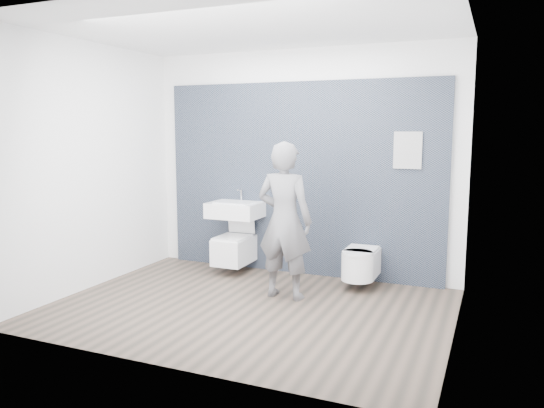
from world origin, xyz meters
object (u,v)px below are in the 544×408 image
at_px(washbasin, 235,209).
at_px(toilet_rounded, 360,264).
at_px(visitor, 285,221).
at_px(toilet_square, 234,248).

relative_size(washbasin, toilet_rounded, 1.05).
bearing_deg(toilet_rounded, visitor, -135.29).
distance_m(washbasin, toilet_square, 0.50).
bearing_deg(washbasin, visitor, -37.09).
distance_m(washbasin, toilet_rounded, 1.73).
height_order(washbasin, visitor, visitor).
relative_size(washbasin, visitor, 0.38).
distance_m(toilet_square, visitor, 1.31).
bearing_deg(washbasin, toilet_rounded, -2.41).
bearing_deg(toilet_square, washbasin, 90.00).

